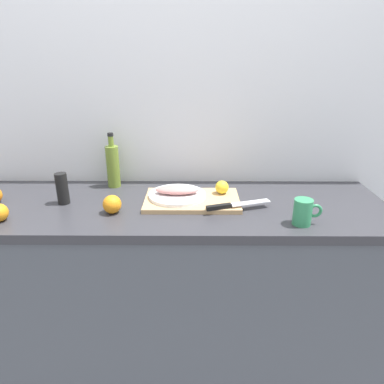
{
  "coord_description": "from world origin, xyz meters",
  "views": [
    {
      "loc": [
        0.13,
        -1.43,
        1.52
      ],
      "look_at": [
        0.12,
        0.02,
        0.95
      ],
      "focal_mm": 32.55,
      "sensor_mm": 36.0,
      "label": 1
    }
  ],
  "objects_px": {
    "lemon_0": "(222,187)",
    "pepper_mill": "(63,188)",
    "cutting_board": "(192,200)",
    "olive_oil_bottle": "(113,165)",
    "fish_fillet": "(177,190)",
    "coffee_mug_0": "(303,212)",
    "chef_knife": "(231,205)",
    "white_plate": "(177,195)"
  },
  "relations": [
    {
      "from": "coffee_mug_0",
      "to": "pepper_mill",
      "type": "xyz_separation_m",
      "value": [
        -1.01,
        0.2,
        0.02
      ]
    },
    {
      "from": "white_plate",
      "to": "olive_oil_bottle",
      "type": "distance_m",
      "value": 0.39
    },
    {
      "from": "cutting_board",
      "to": "pepper_mill",
      "type": "distance_m",
      "value": 0.58
    },
    {
      "from": "fish_fillet",
      "to": "olive_oil_bottle",
      "type": "distance_m",
      "value": 0.38
    },
    {
      "from": "white_plate",
      "to": "olive_oil_bottle",
      "type": "xyz_separation_m",
      "value": [
        -0.33,
        0.19,
        0.08
      ]
    },
    {
      "from": "fish_fillet",
      "to": "coffee_mug_0",
      "type": "bearing_deg",
      "value": -25.07
    },
    {
      "from": "lemon_0",
      "to": "pepper_mill",
      "type": "distance_m",
      "value": 0.72
    },
    {
      "from": "fish_fillet",
      "to": "pepper_mill",
      "type": "relative_size",
      "value": 1.38
    },
    {
      "from": "chef_knife",
      "to": "coffee_mug_0",
      "type": "relative_size",
      "value": 2.53
    },
    {
      "from": "chef_knife",
      "to": "lemon_0",
      "type": "bearing_deg",
      "value": 80.8
    },
    {
      "from": "olive_oil_bottle",
      "to": "cutting_board",
      "type": "bearing_deg",
      "value": -27.6
    },
    {
      "from": "cutting_board",
      "to": "olive_oil_bottle",
      "type": "xyz_separation_m",
      "value": [
        -0.39,
        0.21,
        0.1
      ]
    },
    {
      "from": "cutting_board",
      "to": "pepper_mill",
      "type": "height_order",
      "value": "pepper_mill"
    },
    {
      "from": "olive_oil_bottle",
      "to": "coffee_mug_0",
      "type": "height_order",
      "value": "olive_oil_bottle"
    },
    {
      "from": "white_plate",
      "to": "fish_fillet",
      "type": "distance_m",
      "value": 0.03
    },
    {
      "from": "fish_fillet",
      "to": "olive_oil_bottle",
      "type": "xyz_separation_m",
      "value": [
        -0.33,
        0.19,
        0.06
      ]
    },
    {
      "from": "olive_oil_bottle",
      "to": "fish_fillet",
      "type": "bearing_deg",
      "value": -29.89
    },
    {
      "from": "olive_oil_bottle",
      "to": "pepper_mill",
      "type": "bearing_deg",
      "value": -129.46
    },
    {
      "from": "cutting_board",
      "to": "coffee_mug_0",
      "type": "bearing_deg",
      "value": -26.5
    },
    {
      "from": "chef_knife",
      "to": "cutting_board",
      "type": "bearing_deg",
      "value": 130.33
    },
    {
      "from": "fish_fillet",
      "to": "coffee_mug_0",
      "type": "relative_size",
      "value": 1.73
    },
    {
      "from": "lemon_0",
      "to": "olive_oil_bottle",
      "type": "bearing_deg",
      "value": 164.6
    },
    {
      "from": "coffee_mug_0",
      "to": "fish_fillet",
      "type": "bearing_deg",
      "value": 154.93
    },
    {
      "from": "olive_oil_bottle",
      "to": "coffee_mug_0",
      "type": "bearing_deg",
      "value": -27.02
    },
    {
      "from": "cutting_board",
      "to": "olive_oil_bottle",
      "type": "height_order",
      "value": "olive_oil_bottle"
    },
    {
      "from": "fish_fillet",
      "to": "coffee_mug_0",
      "type": "height_order",
      "value": "coffee_mug_0"
    },
    {
      "from": "chef_knife",
      "to": "pepper_mill",
      "type": "xyz_separation_m",
      "value": [
        -0.74,
        0.09,
        0.04
      ]
    },
    {
      "from": "coffee_mug_0",
      "to": "pepper_mill",
      "type": "bearing_deg",
      "value": 168.52
    },
    {
      "from": "fish_fillet",
      "to": "cutting_board",
      "type": "bearing_deg",
      "value": -15.12
    },
    {
      "from": "pepper_mill",
      "to": "lemon_0",
      "type": "bearing_deg",
      "value": 5.71
    },
    {
      "from": "white_plate",
      "to": "olive_oil_bottle",
      "type": "height_order",
      "value": "olive_oil_bottle"
    },
    {
      "from": "lemon_0",
      "to": "pepper_mill",
      "type": "height_order",
      "value": "pepper_mill"
    },
    {
      "from": "cutting_board",
      "to": "lemon_0",
      "type": "bearing_deg",
      "value": 23.25
    },
    {
      "from": "white_plate",
      "to": "chef_knife",
      "type": "relative_size",
      "value": 0.91
    },
    {
      "from": "lemon_0",
      "to": "pepper_mill",
      "type": "xyz_separation_m",
      "value": [
        -0.71,
        -0.07,
        0.02
      ]
    },
    {
      "from": "chef_knife",
      "to": "olive_oil_bottle",
      "type": "relative_size",
      "value": 1.04
    },
    {
      "from": "chef_knife",
      "to": "lemon_0",
      "type": "distance_m",
      "value": 0.16
    },
    {
      "from": "cutting_board",
      "to": "white_plate",
      "type": "xyz_separation_m",
      "value": [
        -0.07,
        0.02,
        0.02
      ]
    },
    {
      "from": "fish_fillet",
      "to": "pepper_mill",
      "type": "distance_m",
      "value": 0.51
    },
    {
      "from": "fish_fillet",
      "to": "chef_knife",
      "type": "relative_size",
      "value": 0.68
    },
    {
      "from": "lemon_0",
      "to": "coffee_mug_0",
      "type": "height_order",
      "value": "coffee_mug_0"
    },
    {
      "from": "cutting_board",
      "to": "pepper_mill",
      "type": "xyz_separation_m",
      "value": [
        -0.57,
        -0.01,
        0.06
      ]
    }
  ]
}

